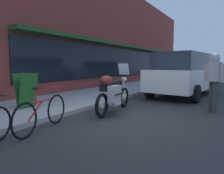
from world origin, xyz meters
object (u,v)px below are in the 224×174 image
at_px(sandwich_board_sign, 26,91).
at_px(parked_car_down_block, 199,71).
at_px(parked_bicycle, 42,113).
at_px(parked_minivan, 185,74).
at_px(touring_motorcycle, 113,92).
at_px(pedestrian_walking, 214,75).

bearing_deg(sandwich_board_sign, parked_car_down_block, -12.21).
xyz_separation_m(parked_bicycle, parked_minivan, (6.59, -1.38, 0.61)).
height_order(touring_motorcycle, sandwich_board_sign, touring_motorcycle).
height_order(pedestrian_walking, sandwich_board_sign, pedestrian_walking).
height_order(touring_motorcycle, parked_bicycle, touring_motorcycle).
xyz_separation_m(pedestrian_walking, parked_car_down_block, (9.66, 1.92, -0.16)).
bearing_deg(pedestrian_walking, parked_minivan, 26.37).
relative_size(sandwich_board_sign, parked_car_down_block, 0.22).
bearing_deg(touring_motorcycle, pedestrian_walking, -56.58).
xyz_separation_m(touring_motorcycle, sandwich_board_sign, (-1.21, 2.23, 0.02)).
bearing_deg(pedestrian_walking, parked_bicycle, 142.72).
bearing_deg(parked_bicycle, parked_car_down_block, -3.82).
distance_m(touring_motorcycle, parked_minivan, 4.58).
relative_size(touring_motorcycle, parked_car_down_block, 0.47).
distance_m(touring_motorcycle, sandwich_board_sign, 2.53).
xyz_separation_m(pedestrian_walking, sandwich_board_sign, (-2.78, 4.61, -0.45)).
height_order(touring_motorcycle, parked_minivan, parked_minivan).
bearing_deg(parked_minivan, parked_bicycle, 168.17).
xyz_separation_m(parked_minivan, parked_car_down_block, (6.77, 0.49, -0.07)).
bearing_deg(parked_car_down_block, sandwich_board_sign, 167.79).
bearing_deg(parked_minivan, parked_car_down_block, 4.11).
bearing_deg(parked_bicycle, pedestrian_walking, -37.28).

